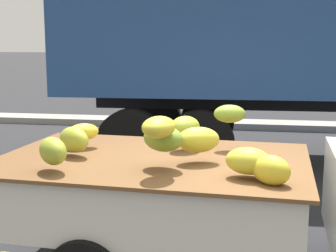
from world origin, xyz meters
TOP-DOWN VIEW (x-y plane):
  - curb_strip at (0.00, 8.00)m, footprint 80.00×0.80m

SIDE VIEW (x-z plane):
  - curb_strip at x=0.00m, z-range 0.00..0.16m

